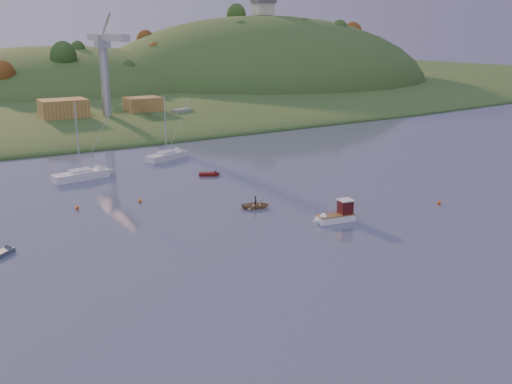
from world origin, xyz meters
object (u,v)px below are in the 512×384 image
sailboat_far (167,155)px  grey_dinghy (7,251)px  red_tender (212,174)px  sailboat_near (81,175)px  fishing_boat (333,216)px  canoe (256,205)px

sailboat_far → grey_dinghy: 48.34m
sailboat_far → red_tender: sailboat_far is taller
sailboat_near → grey_dinghy: 32.12m
sailboat_near → fishing_boat: bearing=-70.0°
fishing_boat → canoe: fishing_boat is taller
fishing_boat → sailboat_far: (-3.80, 45.20, -0.05)m
sailboat_far → sailboat_near: bearing=179.8°
red_tender → grey_dinghy: bearing=-126.4°
sailboat_near → red_tender: size_ratio=3.30×
canoe → fishing_boat: bearing=-132.3°
sailboat_near → sailboat_far: size_ratio=1.05×
sailboat_near → grey_dinghy: size_ratio=4.09×
fishing_boat → sailboat_far: size_ratio=0.50×
sailboat_near → grey_dinghy: sailboat_near is taller
sailboat_far → canoe: 35.06m
sailboat_near → grey_dinghy: bearing=-128.2°
sailboat_far → grey_dinghy: sailboat_far is taller
grey_dinghy → red_tender: bearing=-12.7°
fishing_boat → canoe: size_ratio=1.56×
sailboat_far → red_tender: (1.71, -15.65, -0.51)m
canoe → grey_dinghy: (-31.80, 0.01, -0.16)m
fishing_boat → grey_dinghy: bearing=-6.1°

